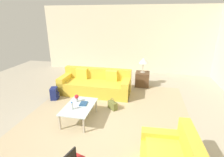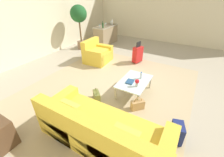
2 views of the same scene
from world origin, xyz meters
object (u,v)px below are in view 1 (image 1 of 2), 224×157
at_px(handbag_olive, 113,105).
at_px(backpack_navy, 54,94).
at_px(coffee_table, 79,108).
at_px(handbag_tan, 76,105).
at_px(flower_vase, 77,97).
at_px(side_table, 142,79).
at_px(coffee_table_book, 84,104).
at_px(water_bottle, 72,106).
at_px(table_lamp, 143,61).
at_px(couch, 96,85).

bearing_deg(handbag_olive, backpack_navy, -97.22).
distance_m(coffee_table, handbag_tan, 0.68).
relative_size(flower_vase, side_table, 0.37).
bearing_deg(coffee_table_book, coffee_table, -39.64).
relative_size(water_bottle, table_lamp, 0.36).
relative_size(water_bottle, coffee_table_book, 0.84).
xyz_separation_m(couch, coffee_table, (1.80, 0.10, 0.07)).
xyz_separation_m(side_table, table_lamp, (0.00, 0.00, 0.73)).
bearing_deg(coffee_table_book, flower_vase, -119.45).
xyz_separation_m(coffee_table, side_table, (-2.80, 1.50, -0.09)).
xyz_separation_m(coffee_table_book, flower_vase, (-0.10, -0.23, 0.11)).
relative_size(couch, coffee_table_book, 10.13).
distance_m(flower_vase, table_lamp, 3.10).
bearing_deg(coffee_table_book, handbag_tan, -141.76).
distance_m(side_table, backpack_navy, 3.32).
bearing_deg(water_bottle, flower_vase, -173.21).
relative_size(flower_vase, handbag_tan, 0.57).
height_order(side_table, handbag_tan, side_table).
height_order(couch, handbag_olive, couch).
bearing_deg(table_lamp, backpack_navy, -57.22).
relative_size(side_table, handbag_tan, 1.55).
distance_m(coffee_table, flower_vase, 0.32).
bearing_deg(handbag_olive, coffee_table_book, -46.23).
distance_m(couch, coffee_table_book, 1.69).
xyz_separation_m(coffee_table_book, handbag_tan, (-0.43, -0.41, -0.30)).
relative_size(coffee_table_book, handbag_olive, 0.68).
distance_m(water_bottle, table_lamp, 3.44).
distance_m(side_table, handbag_tan, 2.91).
relative_size(coffee_table, flower_vase, 5.31).
bearing_deg(coffee_table_book, water_bottle, -35.31).
height_order(water_bottle, backpack_navy, water_bottle).
xyz_separation_m(flower_vase, table_lamp, (-2.58, 1.65, 0.46)).
xyz_separation_m(couch, side_table, (-1.00, 1.60, -0.02)).
relative_size(side_table, table_lamp, 0.98).
xyz_separation_m(side_table, backpack_navy, (1.80, -2.79, -0.08)).
bearing_deg(backpack_navy, water_bottle, 44.69).
height_order(side_table, backpack_navy, side_table).
height_order(couch, side_table, couch).
xyz_separation_m(couch, handbag_tan, (1.25, -0.23, -0.17)).
relative_size(water_bottle, backpack_navy, 0.51).
bearing_deg(water_bottle, side_table, 151.93).
xyz_separation_m(couch, handbag_olive, (1.05, 0.83, -0.17)).
bearing_deg(couch, backpack_navy, -56.32).
bearing_deg(coffee_table, side_table, 151.82).
height_order(flower_vase, table_lamp, table_lamp).
xyz_separation_m(coffee_table_book, handbag_olive, (-0.63, 0.65, -0.30)).
xyz_separation_m(coffee_table_book, backpack_navy, (-0.88, -1.37, -0.24)).
relative_size(couch, table_lamp, 4.32).
height_order(water_bottle, flower_vase, flower_vase).
bearing_deg(backpack_navy, handbag_tan, 64.47).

